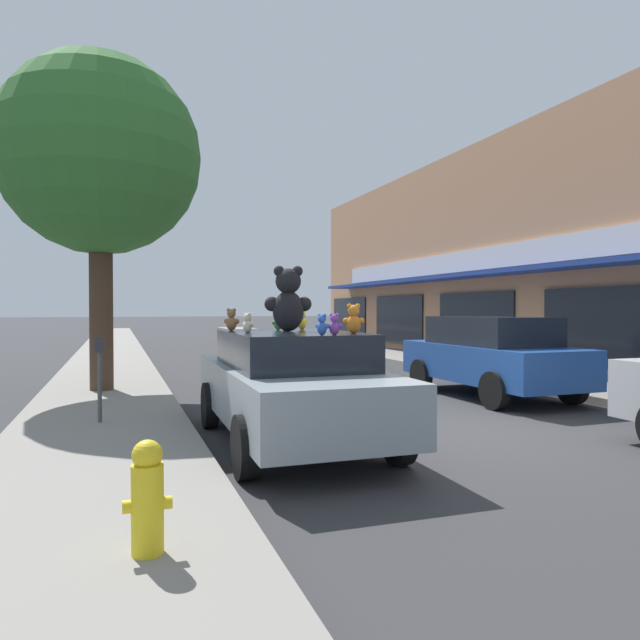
{
  "coord_description": "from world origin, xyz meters",
  "views": [
    {
      "loc": [
        -4.83,
        -7.31,
        1.86
      ],
      "look_at": [
        -1.57,
        1.81,
        1.67
      ],
      "focal_mm": 32.0,
      "sensor_mm": 36.0,
      "label": 1
    }
  ],
  "objects": [
    {
      "name": "ground_plane",
      "position": [
        0.0,
        0.0,
        0.0
      ],
      "size": [
        260.0,
        260.0,
        0.0
      ],
      "primitive_type": "plane",
      "color": "#333335"
    },
    {
      "name": "teddy_bear_giant",
      "position": [
        -2.56,
        0.37,
        1.99
      ],
      "size": [
        0.7,
        0.46,
        0.92
      ],
      "rotation": [
        0.0,
        0.0,
        2.92
      ],
      "color": "black",
      "rests_on": "plush_art_car"
    },
    {
      "name": "teddy_bear_green",
      "position": [
        -2.55,
        0.94,
        1.67
      ],
      "size": [
        0.19,
        0.12,
        0.25
      ],
      "rotation": [
        0.0,
        0.0,
        3.01
      ],
      "color": "green",
      "rests_on": "plush_art_car"
    },
    {
      "name": "teddy_bear_orange",
      "position": [
        -1.98,
        -0.62,
        1.73
      ],
      "size": [
        0.29,
        0.22,
        0.38
      ],
      "rotation": [
        0.0,
        0.0,
        2.68
      ],
      "color": "orange",
      "rests_on": "plush_art_car"
    },
    {
      "name": "fire_hydrant",
      "position": [
        -4.64,
        -3.24,
        0.56
      ],
      "size": [
        0.33,
        0.22,
        0.79
      ],
      "color": "yellow",
      "rests_on": "sidewalk_near"
    },
    {
      "name": "teddy_bear_yellow",
      "position": [
        -2.17,
        0.96,
        1.68
      ],
      "size": [
        0.22,
        0.15,
        0.28
      ],
      "rotation": [
        0.0,
        0.0,
        3.5
      ],
      "color": "yellow",
      "rests_on": "plush_art_car"
    },
    {
      "name": "street_tree",
      "position": [
        -5.14,
        5.39,
        5.02
      ],
      "size": [
        4.12,
        4.12,
        6.94
      ],
      "color": "#473323",
      "rests_on": "sidewalk_near"
    },
    {
      "name": "teddy_bear_cream",
      "position": [
        -3.21,
        0.06,
        1.67
      ],
      "size": [
        0.16,
        0.2,
        0.27
      ],
      "rotation": [
        0.0,
        0.0,
        2.06
      ],
      "color": "beige",
      "rests_on": "plush_art_car"
    },
    {
      "name": "parked_car_far_center",
      "position": [
        2.59,
        2.76,
        0.9
      ],
      "size": [
        2.0,
        4.32,
        1.69
      ],
      "color": "#1E4793",
      "rests_on": "ground_plane"
    },
    {
      "name": "parking_meter",
      "position": [
        -5.08,
        1.75,
        0.98
      ],
      "size": [
        0.14,
        0.1,
        1.27
      ],
      "color": "#4C4C51",
      "rests_on": "sidewalk_near"
    },
    {
      "name": "teddy_bear_white",
      "position": [
        -3.0,
        0.96,
        1.65
      ],
      "size": [
        0.14,
        0.16,
        0.22
      ],
      "rotation": [
        0.0,
        0.0,
        4.1
      ],
      "color": "white",
      "rests_on": "plush_art_car"
    },
    {
      "name": "teddy_bear_pink",
      "position": [
        -2.52,
        0.71,
        1.66
      ],
      "size": [
        0.19,
        0.13,
        0.24
      ],
      "rotation": [
        0.0,
        0.0,
        3.47
      ],
      "color": "pink",
      "rests_on": "plush_art_car"
    },
    {
      "name": "teddy_bear_purple",
      "position": [
        -2.35,
        -0.88,
        1.67
      ],
      "size": [
        0.19,
        0.17,
        0.27
      ],
      "rotation": [
        0.0,
        0.0,
        2.5
      ],
      "color": "purple",
      "rests_on": "plush_art_car"
    },
    {
      "name": "teddy_bear_blue",
      "position": [
        -2.5,
        -0.86,
        1.67
      ],
      "size": [
        0.17,
        0.19,
        0.26
      ],
      "rotation": [
        0.0,
        0.0,
        2.21
      ],
      "color": "blue",
      "rests_on": "plush_art_car"
    },
    {
      "name": "sidewalk_near",
      "position": [
        -5.06,
        0.0,
        0.08
      ],
      "size": [
        2.53,
        90.0,
        0.17
      ],
      "color": "gray",
      "rests_on": "ground_plane"
    },
    {
      "name": "plush_art_car",
      "position": [
        -2.57,
        0.17,
        0.83
      ],
      "size": [
        2.12,
        4.61,
        1.54
      ],
      "rotation": [
        0.0,
        0.0,
        -0.02
      ],
      "color": "#8C999E",
      "rests_on": "ground_plane"
    },
    {
      "name": "teddy_bear_brown",
      "position": [
        -3.26,
        0.9,
        1.7
      ],
      "size": [
        0.23,
        0.2,
        0.32
      ],
      "rotation": [
        0.0,
        0.0,
        2.53
      ],
      "color": "olive",
      "rests_on": "plush_art_car"
    }
  ]
}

